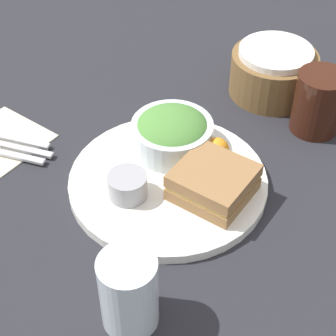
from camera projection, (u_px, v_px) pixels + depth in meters
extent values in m
plane|color=#232328|center=(168.00, 185.00, 0.85)|extent=(4.00, 4.00, 0.00)
cylinder|color=white|center=(168.00, 181.00, 0.85)|extent=(0.30, 0.30, 0.02)
cube|color=olive|center=(213.00, 189.00, 0.81)|extent=(0.11, 0.10, 0.02)
cube|color=#E5C666|center=(213.00, 182.00, 0.80)|extent=(0.10, 0.10, 0.01)
cube|color=olive|center=(214.00, 176.00, 0.80)|extent=(0.11, 0.10, 0.02)
cylinder|color=silver|center=(172.00, 136.00, 0.88)|extent=(0.13, 0.13, 0.05)
ellipsoid|color=#4C8438|center=(172.00, 129.00, 0.87)|extent=(0.12, 0.12, 0.05)
cylinder|color=#99999E|center=(128.00, 186.00, 0.81)|extent=(0.06, 0.06, 0.04)
sphere|color=orange|center=(217.00, 150.00, 0.86)|extent=(0.04, 0.04, 0.04)
cylinder|color=#38190F|center=(318.00, 102.00, 0.92)|extent=(0.08, 0.08, 0.11)
cylinder|color=brown|center=(273.00, 74.00, 1.01)|extent=(0.15, 0.15, 0.08)
cylinder|color=white|center=(276.00, 52.00, 0.98)|extent=(0.13, 0.13, 0.01)
cube|color=#B2B2B7|center=(0.00, 136.00, 0.93)|extent=(0.17, 0.07, 0.01)
cylinder|color=silver|center=(129.00, 292.00, 0.65)|extent=(0.07, 0.07, 0.11)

